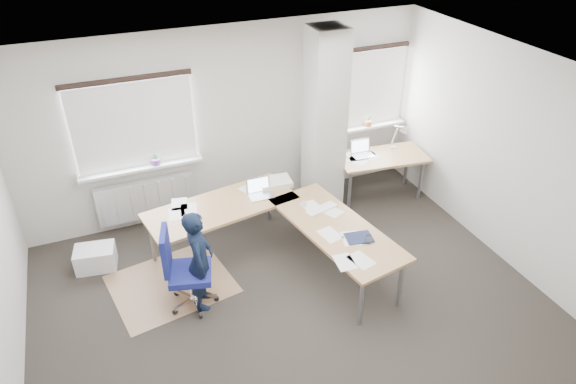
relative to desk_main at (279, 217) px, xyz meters
name	(u,v)px	position (x,y,z in m)	size (l,w,h in m)	color
ground	(294,308)	(-0.19, -0.94, -0.69)	(6.00, 6.00, 0.00)	black
room_shell	(294,162)	(-0.01, -0.48, 1.05)	(6.04, 5.04, 2.82)	beige
floor_mat	(172,284)	(-1.48, 0.05, -0.69)	(1.44, 1.22, 0.01)	#997453
white_crate	(96,258)	(-2.32, 0.76, -0.54)	(0.51, 0.35, 0.30)	white
desk_main	(279,217)	(0.00, 0.00, 0.00)	(2.82, 2.63, 0.96)	#966A40
desk_side	(381,158)	(2.06, 0.89, -0.01)	(1.48, 0.87, 1.22)	#966A40
task_chair	(188,285)	(-1.33, -0.39, -0.39)	(0.61, 0.60, 1.10)	navy
person	(200,260)	(-1.16, -0.42, -0.04)	(0.48, 0.31, 1.31)	black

